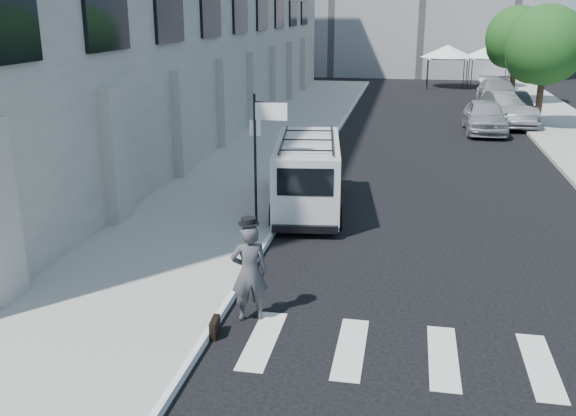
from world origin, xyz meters
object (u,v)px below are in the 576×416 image
at_px(briefcase, 215,327).
at_px(suitcase, 319,222).
at_px(cargo_van, 308,174).
at_px(businessman, 249,272).
at_px(parked_car_b, 509,109).
at_px(parked_car_a, 485,116).
at_px(parked_car_c, 497,92).

bearing_deg(briefcase, suitcase, 75.11).
xyz_separation_m(suitcase, cargo_van, (-0.65, 2.06, 0.79)).
height_order(businessman, parked_car_b, businessman).
relative_size(parked_car_a, parked_car_b, 0.90).
distance_m(suitcase, parked_car_c, 26.90).
relative_size(cargo_van, parked_car_a, 1.21).
bearing_deg(parked_car_c, cargo_van, -108.53).
distance_m(briefcase, parked_car_c, 32.98).
xyz_separation_m(suitcase, parked_car_a, (5.82, 16.01, 0.50)).
relative_size(businessman, suitcase, 1.72).
distance_m(briefcase, cargo_van, 8.13).
distance_m(businessman, briefcase, 1.22).
bearing_deg(businessman, parked_car_b, -128.07).
xyz_separation_m(cargo_van, parked_car_c, (8.19, 23.76, -0.28)).
bearing_deg(suitcase, businessman, -77.45).
relative_size(businessman, cargo_van, 0.34).
bearing_deg(cargo_van, suitcase, -80.12).
height_order(businessman, suitcase, businessman).
xyz_separation_m(businessman, briefcase, (-0.47, -0.78, -0.80)).
relative_size(briefcase, parked_car_b, 0.08).
relative_size(businessman, parked_car_b, 0.37).
xyz_separation_m(parked_car_b, parked_car_c, (0.30, 7.46, -0.04)).
xyz_separation_m(parked_car_a, parked_car_c, (1.71, 9.82, 0.01)).
bearing_deg(businessman, suitcase, -116.32).
relative_size(cargo_van, parked_car_b, 1.10).
height_order(cargo_van, parked_car_a, cargo_van).
bearing_deg(parked_car_b, parked_car_c, 80.33).
height_order(businessman, briefcase, businessman).
height_order(suitcase, parked_car_a, parked_car_a).
relative_size(suitcase, parked_car_a, 0.24).
bearing_deg(cargo_van, parked_car_a, 57.50).
xyz_separation_m(briefcase, cargo_van, (0.43, 8.07, 0.92)).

